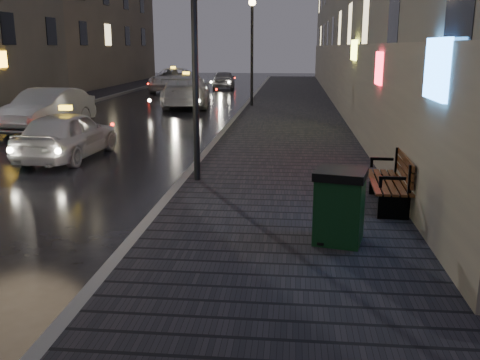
% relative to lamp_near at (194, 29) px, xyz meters
% --- Properties ---
extents(sidewalk, '(4.60, 58.00, 0.15)m').
position_rel_lamp_near_xyz_m(sidewalk, '(2.05, 15.00, -3.41)').
color(sidewalk, black).
rests_on(sidewalk, ground).
extents(curb, '(0.20, 58.00, 0.15)m').
position_rel_lamp_near_xyz_m(curb, '(-0.35, 15.00, -3.41)').
color(curb, slate).
rests_on(curb, ground).
extents(sidewalk_far, '(2.40, 58.00, 0.15)m').
position_rel_lamp_near_xyz_m(sidewalk_far, '(-10.55, 15.00, -3.41)').
color(sidewalk_far, black).
rests_on(sidewalk_far, ground).
extents(curb_far, '(0.20, 58.00, 0.15)m').
position_rel_lamp_near_xyz_m(curb_far, '(-9.25, 15.00, -3.41)').
color(curb_far, slate).
rests_on(curb_far, ground).
extents(building_far_c, '(6.00, 22.00, 11.00)m').
position_rel_lamp_near_xyz_m(building_far_c, '(-15.35, 33.00, 2.01)').
color(building_far_c, '#6B6051').
rests_on(building_far_c, ground).
extents(lamp_near, '(0.36, 0.36, 5.28)m').
position_rel_lamp_near_xyz_m(lamp_near, '(0.00, 0.00, 0.00)').
color(lamp_near, black).
rests_on(lamp_near, sidewalk).
extents(lamp_far, '(0.36, 0.36, 5.28)m').
position_rel_lamp_near_xyz_m(lamp_far, '(0.00, 16.00, 0.00)').
color(lamp_far, black).
rests_on(lamp_far, sidewalk).
extents(bench, '(0.77, 2.00, 1.01)m').
position_rel_lamp_near_xyz_m(bench, '(4.08, -1.70, -2.83)').
color(bench, black).
rests_on(bench, sidewalk).
extents(trash_bin, '(0.91, 0.91, 1.15)m').
position_rel_lamp_near_xyz_m(trash_bin, '(2.91, -3.75, -2.75)').
color(trash_bin, black).
rests_on(trash_bin, sidewalk).
extents(taxi_near, '(1.84, 4.14, 1.38)m').
position_rel_lamp_near_xyz_m(taxi_near, '(-4.21, 2.70, -2.80)').
color(taxi_near, silver).
rests_on(taxi_near, ground).
extents(car_left_mid, '(2.14, 4.92, 1.57)m').
position_rel_lamp_near_xyz_m(car_left_mid, '(-7.17, 7.75, -2.70)').
color(car_left_mid, '#93929A').
rests_on(car_left_mid, ground).
extents(taxi_mid, '(3.11, 6.12, 1.70)m').
position_rel_lamp_near_xyz_m(taxi_mid, '(-3.50, 16.38, -2.64)').
color(taxi_mid, silver).
rests_on(taxi_mid, ground).
extents(taxi_far, '(2.70, 5.80, 1.61)m').
position_rel_lamp_near_xyz_m(taxi_far, '(-6.46, 26.53, -2.68)').
color(taxi_far, silver).
rests_on(taxi_far, ground).
extents(car_far, '(1.92, 4.09, 1.35)m').
position_rel_lamp_near_xyz_m(car_far, '(-3.15, 29.10, -2.81)').
color(car_far, gray).
rests_on(car_far, ground).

